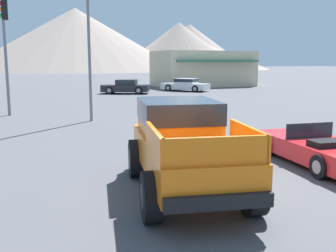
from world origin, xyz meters
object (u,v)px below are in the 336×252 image
(red_convertible_car, at_px, (319,149))
(street_lamp_post, at_px, (88,12))
(traffic_light_crosswalk, at_px, (5,36))
(parked_car_white, at_px, (186,85))
(parked_car_dark, at_px, (126,86))
(orange_pickup_truck, at_px, (183,141))

(red_convertible_car, bearing_deg, street_lamp_post, 119.23)
(red_convertible_car, relative_size, traffic_light_crosswalk, 0.73)
(parked_car_white, distance_m, street_lamp_post, 20.30)
(red_convertible_car, height_order, parked_car_dark, parked_car_dark)
(orange_pickup_truck, distance_m, street_lamp_post, 11.77)
(parked_car_white, relative_size, traffic_light_crosswalk, 0.77)
(traffic_light_crosswalk, bearing_deg, parked_car_white, 128.35)
(parked_car_white, height_order, traffic_light_crosswalk, traffic_light_crosswalk)
(orange_pickup_truck, distance_m, red_convertible_car, 4.54)
(street_lamp_post, bearing_deg, traffic_light_crosswalk, 145.71)
(traffic_light_crosswalk, relative_size, street_lamp_post, 0.68)
(orange_pickup_truck, relative_size, traffic_light_crosswalk, 0.88)
(traffic_light_crosswalk, bearing_deg, parked_car_dark, 141.00)
(red_convertible_car, bearing_deg, parked_car_dark, 92.85)
(orange_pickup_truck, height_order, traffic_light_crosswalk, traffic_light_crosswalk)
(parked_car_dark, height_order, traffic_light_crosswalk, traffic_light_crosswalk)
(red_convertible_car, relative_size, street_lamp_post, 0.50)
(parked_car_white, bearing_deg, orange_pickup_truck, -155.48)
(street_lamp_post, bearing_deg, parked_car_dark, 66.58)
(parked_car_dark, relative_size, traffic_light_crosswalk, 0.76)
(parked_car_dark, xyz_separation_m, traffic_light_crosswalk, (-10.04, -12.40, 3.46))
(parked_car_dark, distance_m, parked_car_white, 6.16)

